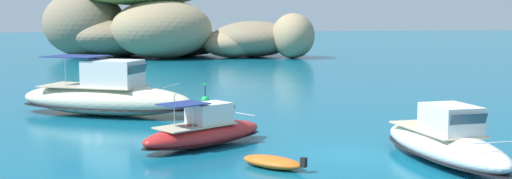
{
  "coord_description": "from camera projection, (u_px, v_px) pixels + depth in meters",
  "views": [
    {
      "loc": [
        -8.35,
        -24.25,
        5.76
      ],
      "look_at": [
        -1.4,
        12.57,
        1.28
      ],
      "focal_mm": 43.51,
      "sensor_mm": 36.0,
      "label": 1
    }
  ],
  "objects": [
    {
      "name": "islet_small",
      "position": [
        258.0,
        39.0,
        85.84
      ],
      "size": [
        16.79,
        16.34,
        6.08
      ],
      "color": "#84755B",
      "rests_on": "ground"
    },
    {
      "name": "channel_buoy",
      "position": [
        205.0,
        99.0,
        40.25
      ],
      "size": [
        0.56,
        0.56,
        1.48
      ],
      "color": "green",
      "rests_on": "ground"
    },
    {
      "name": "motorboat_white",
      "position": [
        445.0,
        143.0,
        24.31
      ],
      "size": [
        3.03,
        8.11,
        2.34
      ],
      "color": "white",
      "rests_on": "ground"
    },
    {
      "name": "motorboat_red",
      "position": [
        204.0,
        132.0,
        27.38
      ],
      "size": [
        6.47,
        5.09,
        2.02
      ],
      "color": "red",
      "rests_on": "ground"
    },
    {
      "name": "motorboat_cream",
      "position": [
        106.0,
        97.0,
        35.94
      ],
      "size": [
        11.22,
        7.87,
        3.42
      ],
      "color": "beige",
      "rests_on": "ground"
    },
    {
      "name": "ground_plane",
      "position": [
        345.0,
        154.0,
        25.88
      ],
      "size": [
        400.0,
        400.0,
        0.0
      ],
      "primitive_type": "plane",
      "color": "#0C5B7A"
    },
    {
      "name": "dinghy_tender",
      "position": [
        273.0,
        162.0,
        23.56
      ],
      "size": [
        2.59,
        2.64,
        0.58
      ],
      "color": "orange",
      "rests_on": "ground"
    },
    {
      "name": "islet_large",
      "position": [
        132.0,
        28.0,
        86.79
      ],
      "size": [
        29.77,
        24.88,
        9.49
      ],
      "color": "#84755B",
      "rests_on": "ground"
    }
  ]
}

